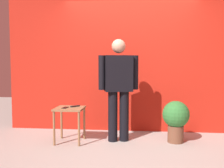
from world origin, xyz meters
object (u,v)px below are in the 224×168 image
(tv_remote, at_px, (75,106))
(potted_plant, at_px, (176,118))
(side_table, at_px, (70,114))
(standing_person, at_px, (119,85))
(cell_phone, at_px, (65,108))

(tv_remote, bearing_deg, potted_plant, 41.39)
(side_table, distance_m, tv_remote, 0.16)
(tv_remote, bearing_deg, side_table, -89.83)
(tv_remote, bearing_deg, standing_person, 43.95)
(tv_remote, relative_size, potted_plant, 0.25)
(cell_phone, bearing_deg, tv_remote, 51.11)
(standing_person, bearing_deg, tv_remote, -174.71)
(potted_plant, bearing_deg, side_table, -174.45)
(side_table, relative_size, cell_phone, 4.01)
(potted_plant, bearing_deg, cell_phone, -173.37)
(side_table, distance_m, cell_phone, 0.13)
(cell_phone, distance_m, tv_remote, 0.19)
(standing_person, height_order, tv_remote, standing_person)
(cell_phone, bearing_deg, potted_plant, 13.36)
(cell_phone, xyz_separation_m, potted_plant, (1.80, 0.21, -0.18))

